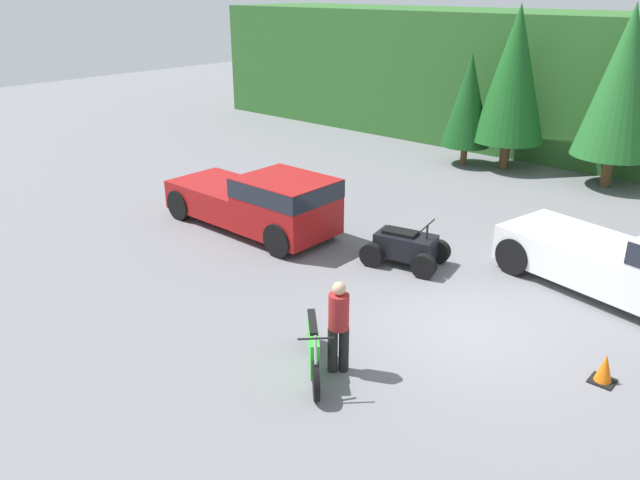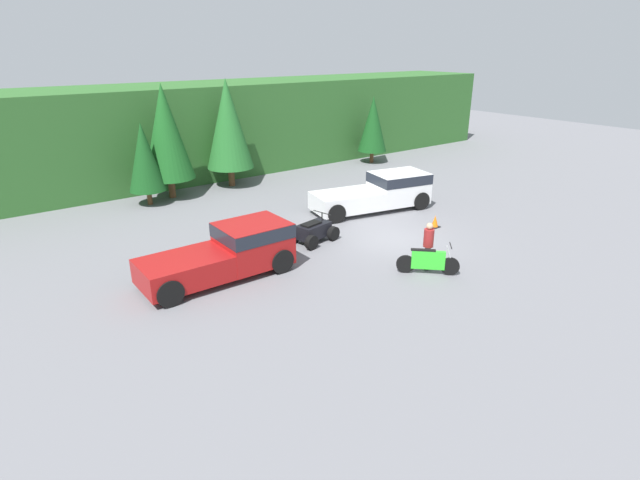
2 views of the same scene
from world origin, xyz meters
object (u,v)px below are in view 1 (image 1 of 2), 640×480
object	(u,v)px
pickup_truck_red	(262,201)
quad_atv	(405,248)
dirt_bike	(313,349)
rider_person	(339,324)
traffic_cone	(604,369)

from	to	relation	value
pickup_truck_red	quad_atv	size ratio (longest dim) A/B	2.46
dirt_bike	rider_person	bearing A→B (deg)	90.34
pickup_truck_red	traffic_cone	size ratio (longest dim) A/B	9.74
dirt_bike	traffic_cone	bearing A→B (deg)	82.44
traffic_cone	pickup_truck_red	bearing A→B (deg)	173.98
pickup_truck_red	rider_person	world-z (taller)	rider_person
dirt_bike	rider_person	size ratio (longest dim) A/B	0.93
pickup_truck_red	quad_atv	xyz separation A→B (m)	(4.26, 0.81, -0.48)
rider_person	traffic_cone	xyz separation A→B (m)	(3.73, 2.83, -0.72)
pickup_truck_red	traffic_cone	xyz separation A→B (m)	(9.73, -1.03, -0.69)
rider_person	dirt_bike	bearing A→B (deg)	-90.81
rider_person	traffic_cone	size ratio (longest dim) A/B	3.25
dirt_bike	traffic_cone	size ratio (longest dim) A/B	3.04
rider_person	pickup_truck_red	bearing A→B (deg)	-169.38
quad_atv	rider_person	size ratio (longest dim) A/B	1.22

